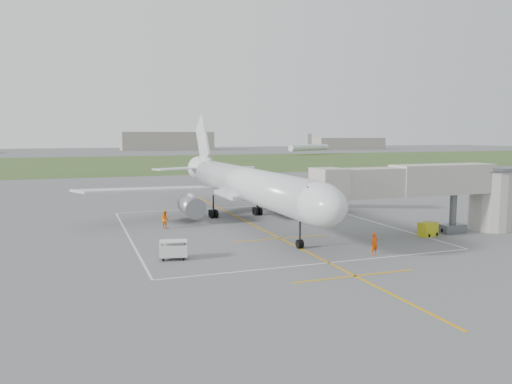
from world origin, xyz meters
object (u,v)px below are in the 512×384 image
object	(u,v)px
jet_bridge	(436,189)
baggage_cart	(173,250)
gpu_unit	(428,229)
ramp_worker_nose	(374,244)
airliner	(245,184)
ramp_worker_wing	(165,219)

from	to	relation	value
jet_bridge	baggage_cart	size ratio (longest dim) A/B	9.47
gpu_unit	baggage_cart	bearing A→B (deg)	164.97
jet_bridge	ramp_worker_nose	distance (m)	12.64
airliner	jet_bridge	xyz separation A→B (m)	(15.72, -14.25, 0.35)
ramp_worker_nose	baggage_cart	bearing A→B (deg)	161.65
gpu_unit	ramp_worker_wing	bearing A→B (deg)	134.60
gpu_unit	ramp_worker_nose	distance (m)	10.74
airliner	ramp_worker_nose	distance (m)	20.56
baggage_cart	ramp_worker_wing	bearing A→B (deg)	94.44
ramp_worker_wing	gpu_unit	bearing A→B (deg)	-158.06
gpu_unit	ramp_worker_nose	xyz separation A→B (m)	(-9.55, -4.91, 0.26)
airliner	jet_bridge	size ratio (longest dim) A/B	2.00
gpu_unit	ramp_worker_nose	bearing A→B (deg)	-169.11
baggage_cart	ramp_worker_wing	distance (m)	14.18
baggage_cart	airliner	bearing A→B (deg)	64.60
jet_bridge	ramp_worker_nose	xyz separation A→B (m)	(-10.77, -5.41, -3.79)
airliner	ramp_worker_nose	world-z (taller)	airliner
airliner	gpu_unit	bearing A→B (deg)	-45.49
baggage_cart	gpu_unit	bearing A→B (deg)	12.72
ramp_worker_nose	gpu_unit	bearing A→B (deg)	23.61
jet_bridge	gpu_unit	size ratio (longest dim) A/B	11.03
airliner	ramp_worker_wing	distance (m)	10.42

